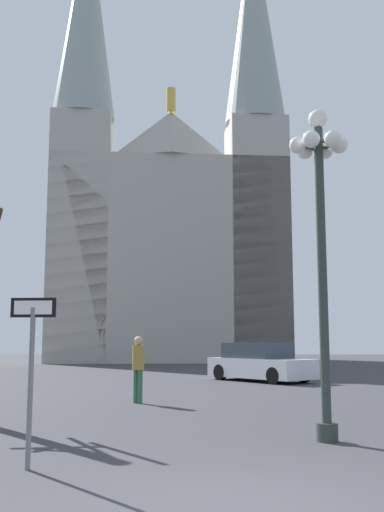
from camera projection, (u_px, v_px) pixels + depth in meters
cathedral at (168, 220)px, 47.09m from camera, size 18.55×13.99×36.43m
one_way_arrow_sign at (31, 359)px, 7.92m from camera, size 0.62×0.07×2.24m
street_lamp at (321, 218)px, 10.36m from camera, size 1.04×0.94×5.74m
parked_car_near_white at (260, 363)px, 23.98m from camera, size 4.28×4.64×1.52m
pedestrian_walking at (138, 362)px, 15.86m from camera, size 0.32×0.32×1.75m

